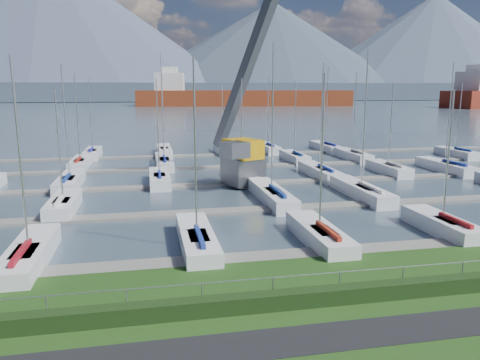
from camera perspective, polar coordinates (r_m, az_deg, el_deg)
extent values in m
cube|color=black|center=(18.34, 9.78, -18.44)|extent=(160.00, 2.00, 0.04)
cube|color=#40515E|center=(278.02, -10.25, 9.12)|extent=(800.00, 540.00, 0.20)
cube|color=#1B3112|center=(20.34, 7.11, -14.14)|extent=(80.00, 0.70, 0.70)
cylinder|color=#919599|center=(20.35, 6.81, -11.51)|extent=(80.00, 0.04, 0.04)
cube|color=#435161|center=(347.86, -10.56, 10.55)|extent=(900.00, 80.00, 12.00)
cone|color=#465167|center=(427.06, -22.28, 16.95)|extent=(340.00, 340.00, 115.00)
cone|color=#3D4959|center=(444.50, 3.94, 15.53)|extent=(300.00, 300.00, 85.00)
cone|color=#475468|center=(524.53, 22.52, 14.89)|extent=(320.00, 320.00, 100.00)
cube|color=gray|center=(26.22, 2.62, -9.45)|extent=(90.00, 1.60, 0.25)
cube|color=gray|center=(35.55, -1.27, -3.86)|extent=(90.00, 1.60, 0.25)
cube|color=slate|center=(45.16, -3.50, -0.61)|extent=(90.00, 1.60, 0.25)
cube|color=slate|center=(54.91, -4.94, 1.49)|extent=(90.00, 1.60, 0.25)
cube|color=gray|center=(64.74, -5.95, 2.96)|extent=(90.00, 1.60, 0.25)
cube|color=#54575B|center=(44.75, 0.38, 1.15)|extent=(4.19, 4.19, 2.60)
cube|color=#D5980C|center=(44.43, 0.38, 3.82)|extent=(3.71, 4.14, 1.80)
cube|color=#56585D|center=(48.95, 1.42, 15.06)|extent=(6.92, 9.97, 19.89)
cube|color=slate|center=(42.23, -0.66, 3.70)|extent=(2.70, 2.80, 1.40)
cube|color=maroon|center=(242.33, 0.55, 9.69)|extent=(109.24, 32.84, 10.00)
cube|color=silver|center=(242.61, -8.55, 11.35)|extent=(15.81, 15.81, 12.00)
cube|color=silver|center=(242.74, -8.60, 13.00)|extent=(9.04, 9.04, 4.00)
cube|color=silver|center=(241.65, 27.02, 10.27)|extent=(16.39, 16.39, 12.00)
cube|color=silver|center=(241.78, 27.17, 11.92)|extent=(9.37, 9.37, 4.00)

